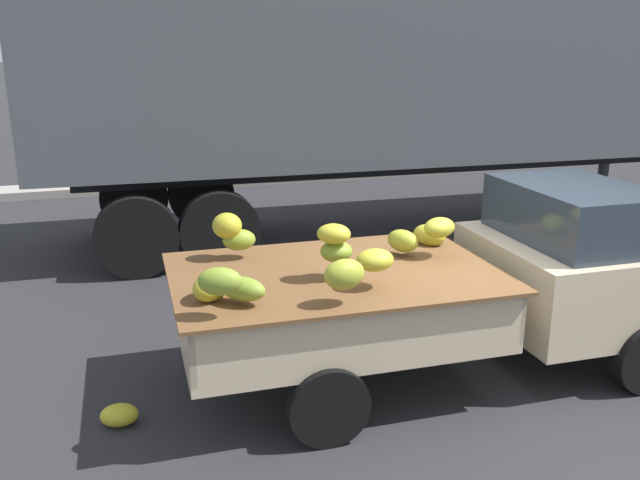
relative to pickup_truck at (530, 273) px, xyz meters
The scene contains 5 objects.
ground 1.02m from the pickup_truck, 151.33° to the right, with size 220.00×220.00×0.00m, color #28282B.
curb_strip 9.22m from the pickup_truck, 92.77° to the left, with size 80.00×0.80×0.16m, color gray.
pickup_truck is the anchor object (origin of this frame).
semi_trailer 5.08m from the pickup_truck, 75.67° to the left, with size 12.06×2.90×3.95m.
fallen_banana_bunch_near_tailgate 3.86m from the pickup_truck, behind, with size 0.30×0.23×0.18m, color gold.
Camera 1 is at (-3.21, -4.87, 2.97)m, focal length 37.77 mm.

